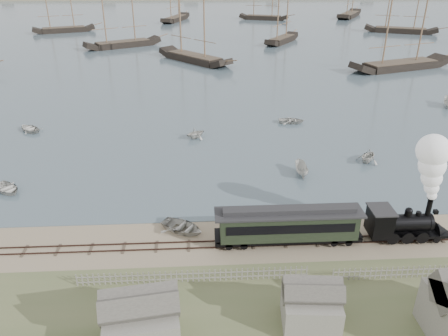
{
  "coord_description": "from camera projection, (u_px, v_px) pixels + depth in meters",
  "views": [
    {
      "loc": [
        -5.58,
        -35.41,
        24.38
      ],
      "look_at": [
        -3.22,
        7.14,
        3.5
      ],
      "focal_mm": 35.0,
      "sensor_mm": 36.0,
      "label": 1
    }
  ],
  "objects": [
    {
      "name": "picket_fence_east",
      "position": [
        420.0,
        277.0,
        36.65
      ],
      "size": [
        15.0,
        0.1,
        1.2
      ],
      "primitive_type": null,
      "color": "slate",
      "rests_on": "ground"
    },
    {
      "name": "rail_track",
      "position": [
        264.0,
        243.0,
        40.94
      ],
      "size": [
        120.0,
        1.8,
        0.16
      ],
      "color": "#34211C",
      "rests_on": "ground"
    },
    {
      "name": "schooner_3",
      "position": [
        284.0,
        8.0,
        129.5
      ],
      "size": [
        13.41,
        17.39,
        20.0
      ],
      "primitive_type": null,
      "rotation": [
        0.0,
        0.0,
        0.99
      ],
      "color": "black",
      "rests_on": "harbor_water"
    },
    {
      "name": "beached_dinghy",
      "position": [
        182.0,
        227.0,
        42.61
      ],
      "size": [
        5.06,
        5.44,
        0.92
      ],
      "primitive_type": "imported",
      "rotation": [
        0.0,
        0.0,
        1.0
      ],
      "color": "beige",
      "rests_on": "ground"
    },
    {
      "name": "schooner_1",
      "position": [
        120.0,
        11.0,
        123.26
      ],
      "size": [
        22.16,
        15.0,
        20.0
      ],
      "primitive_type": null,
      "rotation": [
        0.0,
        0.0,
        0.49
      ],
      "color": "black",
      "rests_on": "harbor_water"
    },
    {
      "name": "schooner_2",
      "position": [
        193.0,
        20.0,
        105.92
      ],
      "size": [
        19.43,
        20.93,
        20.0
      ],
      "primitive_type": null,
      "rotation": [
        0.0,
        0.0,
        -0.84
      ],
      "color": "black",
      "rests_on": "harbor_water"
    },
    {
      "name": "harbor_water",
      "position": [
        211.0,
        15.0,
        195.16
      ],
      "size": [
        600.0,
        336.0,
        0.06
      ],
      "primitive_type": "cube",
      "color": "#4A5F69",
      "rests_on": "ground"
    },
    {
      "name": "rowboat_6",
      "position": [
        29.0,
        128.0,
        66.75
      ],
      "size": [
        4.91,
        4.99,
        0.85
      ],
      "primitive_type": "imported",
      "rotation": [
        0.0,
        0.0,
        3.98
      ],
      "color": "beige",
      "rests_on": "harbor_water"
    },
    {
      "name": "ground",
      "position": [
        261.0,
        231.0,
        42.75
      ],
      "size": [
        600.0,
        600.0,
        0.0
      ],
      "primitive_type": "plane",
      "color": "gray",
      "rests_on": "ground"
    },
    {
      "name": "rowboat_4",
      "position": [
        368.0,
        156.0,
        56.52
      ],
      "size": [
        4.44,
        4.42,
        1.77
      ],
      "primitive_type": "imported",
      "rotation": [
        0.0,
        0.0,
        5.54
      ],
      "color": "beige",
      "rests_on": "harbor_water"
    },
    {
      "name": "passenger_coach",
      "position": [
        288.0,
        224.0,
        40.15
      ],
      "size": [
        13.58,
        2.62,
        3.3
      ],
      "color": "black",
      "rests_on": "ground"
    },
    {
      "name": "rowboat_2",
      "position": [
        301.0,
        169.0,
        53.34
      ],
      "size": [
        3.59,
        1.36,
        1.39
      ],
      "primitive_type": "imported",
      "rotation": [
        0.0,
        0.0,
        3.14
      ],
      "color": "beige",
      "rests_on": "harbor_water"
    },
    {
      "name": "schooner_5",
      "position": [
        405.0,
        2.0,
        146.41
      ],
      "size": [
        24.19,
        14.27,
        20.0
      ],
      "primitive_type": null,
      "rotation": [
        0.0,
        0.0,
        -0.39
      ],
      "color": "black",
      "rests_on": "harbor_water"
    },
    {
      "name": "rowboat_5",
      "position": [
        448.0,
        102.0,
        77.33
      ],
      "size": [
        4.41,
        3.22,
        1.6
      ],
      "primitive_type": "imported",
      "rotation": [
        0.0,
        0.0,
        2.69
      ],
      "color": "beige",
      "rests_on": "harbor_water"
    },
    {
      "name": "rowboat_1",
      "position": [
        196.0,
        133.0,
        63.91
      ],
      "size": [
        4.01,
        4.11,
        1.65
      ],
      "primitive_type": "imported",
      "rotation": [
        0.0,
        0.0,
        2.18
      ],
      "color": "beige",
      "rests_on": "harbor_water"
    },
    {
      "name": "schooner_6",
      "position": [
        60.0,
        2.0,
        147.55
      ],
      "size": [
        21.0,
        11.31,
        20.0
      ],
      "primitive_type": null,
      "rotation": [
        0.0,
        0.0,
        0.34
      ],
      "color": "black",
      "rests_on": "harbor_water"
    },
    {
      "name": "rowboat_3",
      "position": [
        291.0,
        121.0,
        69.84
      ],
      "size": [
        3.38,
        4.42,
        0.85
      ],
      "primitive_type": "imported",
      "rotation": [
        0.0,
        0.0,
        1.46
      ],
      "color": "beige",
      "rests_on": "harbor_water"
    },
    {
      "name": "locomotive",
      "position": [
        423.0,
        196.0,
        39.64
      ],
      "size": [
        8.09,
        3.02,
        10.08
      ],
      "color": "black",
      "rests_on": "ground"
    },
    {
      "name": "shed_mid",
      "position": [
        309.0,
        323.0,
        32.09
      ],
      "size": [
        4.0,
        3.5,
        3.6
      ],
      "primitive_type": null,
      "color": "slate",
      "rests_on": "ground"
    },
    {
      "name": "picket_fence_west",
      "position": [
        194.0,
        282.0,
        36.15
      ],
      "size": [
        19.0,
        0.1,
        1.2
      ],
      "primitive_type": null,
      "color": "slate",
      "rests_on": "ground"
    },
    {
      "name": "rowboat_0",
      "position": [
        7.0,
        188.0,
        49.59
      ],
      "size": [
        4.93,
        4.96,
        0.85
      ],
      "primitive_type": "imported",
      "rotation": [
        0.0,
        0.0,
        0.8
      ],
      "color": "beige",
      "rests_on": "harbor_water"
    },
    {
      "name": "schooner_4",
      "position": [
        408.0,
        25.0,
        98.83
      ],
      "size": [
        26.76,
        14.07,
        20.0
      ],
      "primitive_type": null,
      "rotation": [
        0.0,
        0.0,
        0.32
      ],
      "color": "black",
      "rests_on": "harbor_water"
    }
  ]
}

